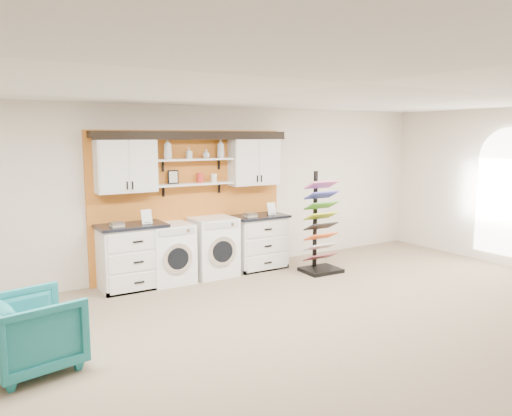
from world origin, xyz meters
TOP-DOWN VIEW (x-y plane):
  - floor at (0.00, 0.00)m, footprint 10.00×10.00m
  - ceiling at (0.00, 0.00)m, footprint 10.00×10.00m
  - wall_back at (0.00, 4.00)m, footprint 10.00×0.00m
  - accent_panel at (0.00, 3.96)m, footprint 3.40×0.07m
  - upper_cabinet_left at (-1.13, 3.79)m, footprint 0.90×0.35m
  - upper_cabinet_right at (1.13, 3.79)m, footprint 0.90×0.35m
  - shelf_lower at (0.00, 3.80)m, footprint 1.32×0.28m
  - shelf_upper at (0.00, 3.80)m, footprint 1.32×0.28m
  - crown_molding at (0.00, 3.81)m, footprint 3.30×0.41m
  - window_arched at (4.94, 1.50)m, footprint 0.06×1.10m
  - picture_frame at (-0.35, 3.85)m, footprint 0.18×0.02m
  - canister_red at (0.10, 3.80)m, footprint 0.11×0.11m
  - canister_cream at (0.35, 3.80)m, footprint 0.10×0.10m
  - base_cabinet_left at (-1.13, 3.64)m, footprint 1.01×0.66m
  - base_cabinet_right at (1.13, 3.64)m, footprint 0.96×0.66m
  - washer at (-0.53, 3.64)m, footprint 0.67×0.71m
  - dryer at (0.24, 3.64)m, footprint 0.70×0.71m
  - sample_rack at (1.90, 2.88)m, footprint 0.64×0.54m
  - armchair at (-2.80, 1.53)m, footprint 0.98×0.97m
  - soap_bottle_a at (-0.45, 3.80)m, footprint 0.17×0.17m
  - soap_bottle_b at (-0.09, 3.80)m, footprint 0.08×0.08m
  - soap_bottle_c at (0.22, 3.80)m, footprint 0.13×0.13m
  - soap_bottle_d at (0.49, 3.80)m, footprint 0.17×0.17m

SIDE VIEW (x-z plane):
  - floor at x=0.00m, z-range 0.00..0.00m
  - armchair at x=-2.80m, z-range 0.00..0.77m
  - washer at x=-0.53m, z-range 0.00..0.94m
  - base_cabinet_right at x=1.13m, z-range 0.00..0.94m
  - dryer at x=0.24m, z-range 0.00..0.97m
  - base_cabinet_left at x=-1.13m, z-range 0.00..0.99m
  - sample_rack at x=1.90m, z-range -0.32..1.40m
  - accent_panel at x=0.00m, z-range 0.00..2.40m
  - window_arched at x=4.94m, z-range 0.26..2.51m
  - wall_back at x=0.00m, z-range -3.60..6.40m
  - shelf_lower at x=0.00m, z-range 1.52..1.54m
  - canister_cream at x=0.35m, z-range 1.54..1.69m
  - canister_red at x=0.10m, z-range 1.54..1.71m
  - picture_frame at x=-0.35m, z-range 1.54..1.77m
  - upper_cabinet_left at x=-1.13m, z-range 1.46..2.30m
  - upper_cabinet_right at x=1.13m, z-range 1.46..2.30m
  - shelf_upper at x=0.00m, z-range 1.92..1.94m
  - soap_bottle_c at x=0.22m, z-range 1.94..2.09m
  - soap_bottle_b at x=-0.09m, z-range 1.95..2.13m
  - soap_bottle_d at x=0.49m, z-range 1.95..2.27m
  - soap_bottle_a at x=-0.45m, z-range 1.95..2.28m
  - crown_molding at x=0.00m, z-range 2.26..2.39m
  - ceiling at x=0.00m, z-range 2.80..2.80m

